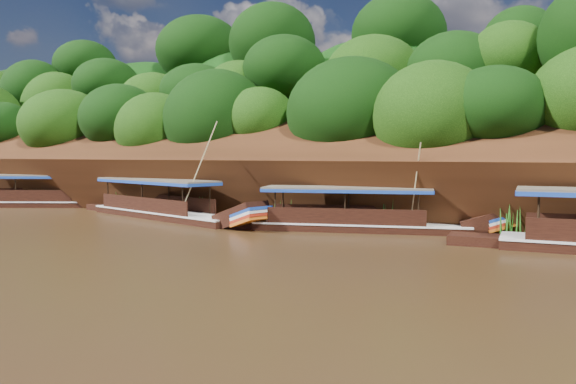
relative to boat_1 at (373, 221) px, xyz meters
The scene contains 6 objects.
ground 8.38m from the boat_1, 91.89° to the right, with size 160.00×160.00×0.00m, color black.
riverbank 14.43m from the boat_1, 91.14° to the left, with size 120.00×30.06×19.40m.
boat_1 is the anchor object (origin of this frame).
boat_2 13.24m from the boat_1, behind, with size 15.84×6.00×6.52m.
boat_3 27.80m from the boat_1, behind, with size 13.42×8.25×2.98m.
reeds 3.96m from the boat_1, 163.49° to the left, with size 49.80×2.19×1.93m.
Camera 1 is at (10.59, -19.91, 4.13)m, focal length 35.00 mm.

